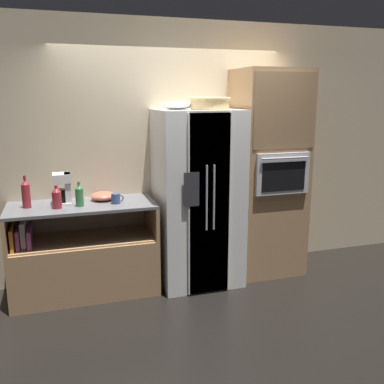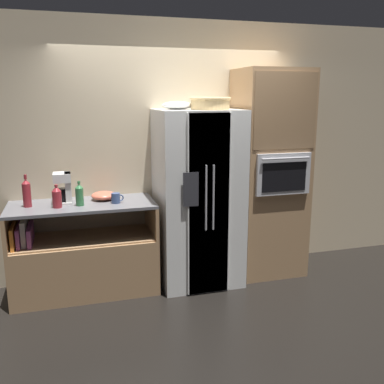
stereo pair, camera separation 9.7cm
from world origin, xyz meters
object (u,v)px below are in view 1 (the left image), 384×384
object	(u,v)px
wall_oven	(268,174)
fruit_bowl	(177,105)
wicker_basket	(210,103)
mug	(116,198)
mixing_bowl	(103,196)
refrigerator	(198,198)
bottle_short	(26,194)
coffee_maker	(64,187)
bottle_wide	(79,195)
bottle_tall	(57,197)

from	to	relation	value
wall_oven	fruit_bowl	distance (m)	1.30
wicker_basket	fruit_bowl	xyz separation A→B (m)	(-0.30, 0.15, -0.03)
mug	fruit_bowl	bearing A→B (deg)	7.93
mixing_bowl	refrigerator	bearing A→B (deg)	-9.60
bottle_short	wicker_basket	bearing A→B (deg)	-4.73
wall_oven	bottle_short	distance (m)	2.56
wall_oven	bottle_short	bearing A→B (deg)	179.45
wicker_basket	coffee_maker	size ratio (longest dim) A/B	1.33
refrigerator	wicker_basket	size ratio (longest dim) A/B	4.52
refrigerator	mixing_bowl	size ratio (longest dim) A/B	7.32
bottle_wide	mug	xyz separation A→B (m)	(0.35, 0.00, -0.06)
coffee_maker	wall_oven	bearing A→B (deg)	-1.65
refrigerator	bottle_short	world-z (taller)	refrigerator
bottle_tall	mug	distance (m)	0.57
refrigerator	bottle_wide	size ratio (longest dim) A/B	7.63
wall_oven	fruit_bowl	bearing A→B (deg)	178.54
wall_oven	coffee_maker	bearing A→B (deg)	178.35
wall_oven	mixing_bowl	size ratio (longest dim) A/B	8.96
bottle_short	mug	world-z (taller)	bottle_short
wicker_basket	bottle_wide	distance (m)	1.59
refrigerator	fruit_bowl	world-z (taller)	fruit_bowl
bottle_short	mixing_bowl	xyz separation A→B (m)	(0.74, 0.09, -0.10)
wicker_basket	coffee_maker	distance (m)	1.69
wall_oven	wicker_basket	xyz separation A→B (m)	(-0.75, -0.13, 0.79)
wicker_basket	mug	distance (m)	1.35
bottle_short	refrigerator	bearing A→B (deg)	-2.51
bottle_tall	coffee_maker	distance (m)	0.18
wall_oven	mixing_bowl	xyz separation A→B (m)	(-1.82, 0.11, -0.16)
wicker_basket	bottle_tall	distance (m)	1.77
mug	mixing_bowl	world-z (taller)	mug
bottle_wide	coffee_maker	bearing A→B (deg)	136.48
bottle_wide	mug	bearing A→B (deg)	0.12
mixing_bowl	mug	bearing A→B (deg)	-59.51
mixing_bowl	wall_oven	bearing A→B (deg)	-3.60
refrigerator	wicker_basket	bearing A→B (deg)	-36.69
wicker_basket	bottle_tall	xyz separation A→B (m)	(-1.54, 0.04, -0.88)
wall_oven	bottle_short	xyz separation A→B (m)	(-2.56, 0.02, -0.06)
wall_oven	mug	world-z (taller)	wall_oven
refrigerator	fruit_bowl	distance (m)	1.00
bottle_wide	refrigerator	bearing A→B (deg)	0.77
wicker_basket	mixing_bowl	xyz separation A→B (m)	(-1.08, 0.24, -0.94)
wall_oven	fruit_bowl	world-z (taller)	wall_oven
wall_oven	mixing_bowl	distance (m)	1.83
wall_oven	bottle_tall	size ratio (longest dim) A/B	10.12
mixing_bowl	coffee_maker	world-z (taller)	coffee_maker
fruit_bowl	coffee_maker	xyz separation A→B (m)	(-1.16, 0.04, -0.79)
bottle_short	bottle_tall	bearing A→B (deg)	-21.75
refrigerator	bottle_tall	bearing A→B (deg)	-178.56
wall_oven	coffee_maker	distance (m)	2.21
wall_oven	coffee_maker	size ratio (longest dim) A/B	7.33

